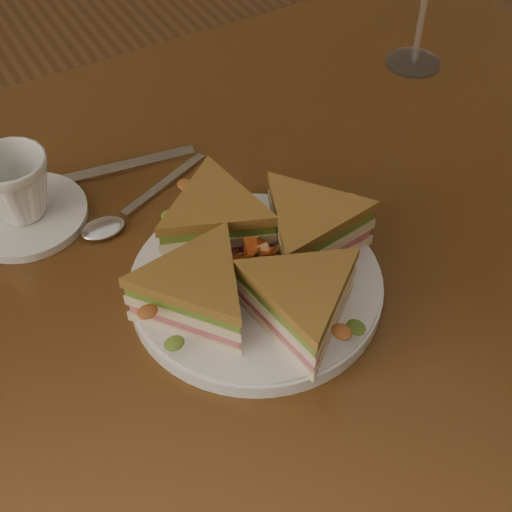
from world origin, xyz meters
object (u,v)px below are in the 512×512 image
object	(u,v)px
sandwich_wedges	(256,260)
saucer	(25,215)
table	(238,298)
coffee_cup	(16,187)
knife	(99,173)
plate	(256,285)
spoon	(119,217)

from	to	relation	value
sandwich_wedges	saucer	distance (m)	0.27
table	sandwich_wedges	bearing A→B (deg)	-104.39
coffee_cup	knife	bearing A→B (deg)	38.89
sandwich_wedges	coffee_cup	size ratio (longest dim) A/B	3.58
sandwich_wedges	coffee_cup	xyz separation A→B (m)	(-0.16, 0.21, 0.00)
table	coffee_cup	bearing A→B (deg)	142.40
plate	saucer	bearing A→B (deg)	127.47
spoon	knife	size ratio (longest dim) A/B	0.81
table	coffee_cup	xyz separation A→B (m)	(-0.18, 0.14, 0.15)
spoon	saucer	xyz separation A→B (m)	(-0.09, 0.05, 0.00)
saucer	coffee_cup	size ratio (longest dim) A/B	1.73
plate	sandwich_wedges	size ratio (longest dim) A/B	0.88
spoon	saucer	world-z (taller)	same
knife	saucer	size ratio (longest dim) A/B	1.59
spoon	coffee_cup	world-z (taller)	coffee_cup
table	plate	xyz separation A→B (m)	(-0.02, -0.07, 0.11)
sandwich_wedges	knife	distance (m)	0.26
plate	coffee_cup	world-z (taller)	coffee_cup
saucer	coffee_cup	world-z (taller)	coffee_cup
plate	table	bearing A→B (deg)	75.61
coffee_cup	table	bearing A→B (deg)	-15.83
table	saucer	xyz separation A→B (m)	(-0.18, 0.14, 0.10)
plate	coffee_cup	distance (m)	0.27
sandwich_wedges	saucer	world-z (taller)	sandwich_wedges
table	saucer	size ratio (longest dim) A/B	8.89
sandwich_wedges	knife	xyz separation A→B (m)	(-0.07, 0.24, -0.04)
table	knife	size ratio (longest dim) A/B	5.60
table	saucer	bearing A→B (deg)	142.40
plate	spoon	size ratio (longest dim) A/B	1.42
plate	sandwich_wedges	bearing A→B (deg)	-63.43
table	sandwich_wedges	size ratio (longest dim) A/B	4.28
plate	coffee_cup	xyz separation A→B (m)	(-0.16, 0.21, 0.04)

